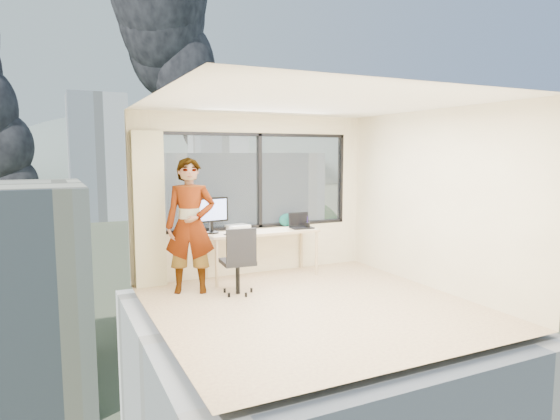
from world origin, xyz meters
TOP-DOWN VIEW (x-y plane):
  - floor at (0.00, 0.00)m, footprint 4.00×4.00m
  - ceiling at (0.00, 0.00)m, footprint 4.00×4.00m
  - wall_front at (0.00, -2.00)m, footprint 4.00×0.01m
  - wall_left at (-2.00, 0.00)m, footprint 0.01×4.00m
  - wall_right at (2.00, 0.00)m, footprint 0.01×4.00m
  - window_wall at (0.05, 2.00)m, footprint 3.30×0.16m
  - curtain at (-1.72, 1.88)m, footprint 0.45×0.14m
  - desk at (0.00, 1.66)m, footprint 1.80×0.60m
  - chair at (-0.69, 0.93)m, footprint 0.54×0.54m
  - person at (-1.26, 1.31)m, footprint 0.81×0.67m
  - monitor at (-0.80, 1.78)m, footprint 0.57×0.20m
  - game_console at (-0.33, 1.90)m, footprint 0.38×0.34m
  - laptop at (0.68, 1.60)m, footprint 0.38×0.40m
  - cellphone at (-0.63, 1.54)m, footprint 0.13×0.09m
  - pen_cup at (0.78, 1.57)m, footprint 0.09×0.09m
  - handbag at (0.56, 1.91)m, footprint 0.29×0.16m
  - exterior_ground at (0.00, 120.00)m, footprint 400.00×400.00m
  - near_bldg_b at (12.00, 38.00)m, footprint 14.00×13.00m
  - near_bldg_c at (30.00, 28.00)m, footprint 12.00×10.00m
  - far_tower_b at (8.00, 120.00)m, footprint 13.00×13.00m
  - far_tower_c at (45.00, 140.00)m, footprint 15.00×15.00m
  - hill_b at (100.00, 320.00)m, footprint 300.00×220.00m
  - tree_b at (4.00, 18.00)m, footprint 7.60×7.60m
  - tree_c at (22.00, 40.00)m, footprint 8.40×8.40m
  - smoke_plume_a at (-10.00, 150.00)m, footprint 40.00×24.00m
  - smoke_plume_b at (55.00, 170.00)m, footprint 30.00×18.00m

SIDE VIEW (x-z plane):
  - exterior_ground at x=0.00m, z-range -14.02..-13.98m
  - hill_b at x=100.00m, z-range -62.00..34.00m
  - tree_b at x=4.00m, z-range -14.00..-5.00m
  - near_bldg_c at x=30.00m, z-range -14.00..-4.00m
  - tree_c at x=22.00m, z-range -14.00..-4.00m
  - near_bldg_b at x=12.00m, z-range -14.00..2.00m
  - far_tower_c at x=45.00m, z-range -14.00..12.00m
  - floor at x=0.00m, z-range -0.01..0.01m
  - desk at x=0.00m, z-range 0.00..0.75m
  - chair at x=-0.69m, z-range 0.00..0.98m
  - cellphone at x=-0.63m, z-range 0.75..0.76m
  - game_console at x=-0.33m, z-range 0.75..0.83m
  - pen_cup at x=0.78m, z-range 0.75..0.85m
  - handbag at x=0.56m, z-range 0.75..0.97m
  - laptop at x=0.68m, z-range 0.75..0.98m
  - person at x=-1.26m, z-range 0.00..1.92m
  - far_tower_b at x=8.00m, z-range -14.00..16.00m
  - monitor at x=-0.80m, z-range 0.75..1.31m
  - curtain at x=-1.72m, z-range 0.00..2.30m
  - wall_front at x=0.00m, z-range 0.00..2.60m
  - wall_left at x=-2.00m, z-range 0.00..2.60m
  - wall_right at x=2.00m, z-range 0.00..2.60m
  - window_wall at x=0.05m, z-range 0.75..2.30m
  - ceiling at x=0.00m, z-range 2.60..2.60m
  - smoke_plume_b at x=55.00m, z-range -8.00..62.00m
  - smoke_plume_a at x=-10.00m, z-range -6.00..84.00m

